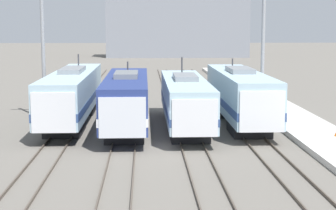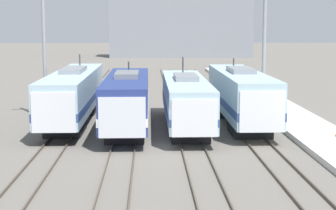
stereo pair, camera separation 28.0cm
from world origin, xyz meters
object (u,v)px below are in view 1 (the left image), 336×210
object	(u,v)px
locomotive_far_left	(72,95)
locomotive_far_right	(241,96)
locomotive_center_right	(185,101)
catenary_tower_left	(43,45)
locomotive_center_left	(126,101)
catenary_tower_right	(263,45)

from	to	relation	value
locomotive_far_left	locomotive_far_right	size ratio (longest dim) A/B	1.14
locomotive_center_right	locomotive_far_right	world-z (taller)	locomotive_center_right
catenary_tower_left	locomotive_far_right	bearing A→B (deg)	-11.62
locomotive_far_left	locomotive_far_right	xyz separation A→B (m)	(12.87, -1.58, 0.04)
locomotive_center_left	catenary_tower_right	distance (m)	12.45
catenary_tower_right	locomotive_far_left	bearing A→B (deg)	-174.12
locomotive_center_right	catenary_tower_right	size ratio (longest dim) A/B	1.42
locomotive_far_left	locomotive_far_right	bearing A→B (deg)	-6.99
catenary_tower_right	locomotive_center_right	bearing A→B (deg)	-145.12
locomotive_center_left	locomotive_far_right	size ratio (longest dim) A/B	0.98
locomotive_far_left	catenary_tower_right	world-z (taller)	catenary_tower_right
locomotive_far_right	catenary_tower_right	distance (m)	5.37
locomotive_center_left	locomotive_center_right	bearing A→B (deg)	2.54
locomotive_center_left	locomotive_far_right	world-z (taller)	locomotive_far_right
locomotive_far_right	catenary_tower_left	distance (m)	16.03
locomotive_center_left	catenary_tower_right	xyz separation A→B (m)	(10.86, 4.77, 3.80)
locomotive_far_left	locomotive_center_left	xyz separation A→B (m)	(4.29, -3.21, -0.04)
locomotive_far_right	catenary_tower_right	size ratio (longest dim) A/B	1.46
catenary_tower_left	catenary_tower_right	xyz separation A→B (m)	(17.55, 0.00, 0.00)
locomotive_center_left	catenary_tower_right	size ratio (longest dim) A/B	1.43
locomotive_center_right	locomotive_far_right	size ratio (longest dim) A/B	0.97
locomotive_far_right	catenary_tower_right	world-z (taller)	catenary_tower_right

